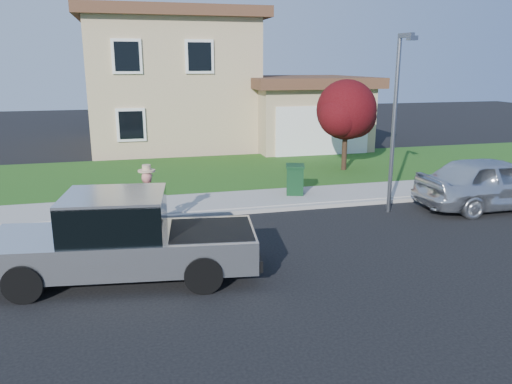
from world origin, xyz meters
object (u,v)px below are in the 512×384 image
pickup_truck (122,240)px  trash_bin (295,179)px  street_lamp (396,114)px  sedan (494,183)px  ornamental_tree (347,113)px  woman (148,201)px

pickup_truck → trash_bin: 7.47m
pickup_truck → trash_bin: bearing=50.9°
street_lamp → sedan: bearing=-15.1°
ornamental_tree → street_lamp: street_lamp is taller
pickup_truck → street_lamp: (7.62, 2.91, 2.07)m
pickup_truck → ornamental_tree: 12.28m
ornamental_tree → trash_bin: (-3.27, -3.39, -1.77)m
trash_bin → street_lamp: size_ratio=0.19×
ornamental_tree → street_lamp: (-1.06, -5.63, 0.50)m
pickup_truck → trash_bin: pickup_truck is taller
pickup_truck → ornamental_tree: ornamental_tree is taller
ornamental_tree → street_lamp: size_ratio=0.71×
sedan → trash_bin: (-5.46, 2.60, -0.16)m
sedan → ornamental_tree: size_ratio=1.31×
sedan → ornamental_tree: ornamental_tree is taller
ornamental_tree → sedan: bearing=-70.0°
pickup_truck → street_lamp: 8.42m
sedan → ornamental_tree: bearing=20.7°
woman → street_lamp: size_ratio=0.36×
pickup_truck → street_lamp: street_lamp is taller
woman → trash_bin: bearing=-130.7°
woman → sedan: 10.24m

